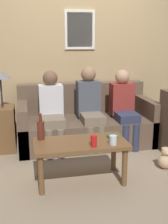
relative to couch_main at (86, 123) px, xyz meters
name	(u,v)px	position (x,y,z in m)	size (l,w,h in m)	color
ground_plane	(94,156)	(0.00, -0.56, -0.30)	(16.00, 16.00, 0.00)	gray
wall_back	(79,55)	(0.00, 0.49, 1.01)	(9.00, 0.08, 2.60)	tan
couch_main	(86,123)	(0.00, 0.00, 0.00)	(2.03, 0.94, 0.88)	brown
coffee_table	(80,148)	(-0.32, -1.22, 0.10)	(1.02, 0.51, 0.47)	brown
side_table_with_lamp	(0,125)	(-1.26, -0.08, 0.08)	(0.41, 0.41, 1.14)	brown
wine_bottle	(41,130)	(-0.74, -1.05, 0.29)	(0.08, 0.08, 0.30)	#562319
drinking_glass	(113,140)	(0.00, -1.37, 0.23)	(0.08, 0.08, 0.10)	silver
book_stack	(113,137)	(0.06, -1.16, 0.19)	(0.11, 0.09, 0.03)	#237547
soda_can	(94,141)	(-0.21, -1.38, 0.24)	(0.07, 0.07, 0.12)	red
person_left	(52,109)	(-0.53, -0.19, 0.31)	(0.34, 0.62, 1.13)	#756651
person_middle	(90,105)	(0.03, -0.16, 0.33)	(0.34, 0.62, 1.17)	#756651
person_right	(124,105)	(0.54, -0.20, 0.31)	(0.34, 0.58, 1.12)	#2D334C
teddy_bear	(165,159)	(0.77, -1.12, -0.18)	(0.18, 0.18, 0.28)	tan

